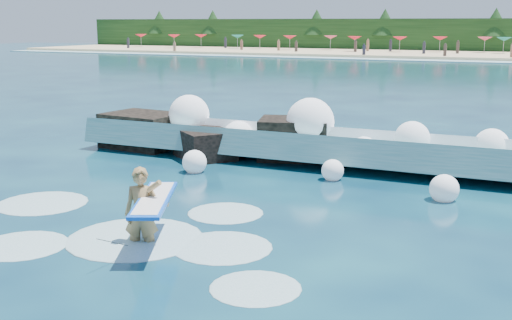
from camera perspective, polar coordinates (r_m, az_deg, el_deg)
The scene contains 11 objects.
ground at distance 14.73m, azimuth -8.64°, elevation -5.54°, with size 200.00×200.00×0.00m, color #07223D.
beach at distance 90.10m, azimuth 20.09°, elevation 8.72°, with size 140.00×20.00×0.40m, color tan.
wet_band at distance 79.17m, azimuth 19.36°, elevation 8.28°, with size 140.00×5.00×0.08m, color silver.
treeline at distance 99.98m, azimuth 20.72°, elevation 10.26°, with size 140.00×4.00×5.00m, color black.
breaking_wave at distance 20.58m, azimuth 6.37°, elevation 1.08°, with size 17.10×2.70×1.47m.
rock_cluster at distance 22.26m, azimuth -4.42°, elevation 1.90°, with size 8.46×3.61×1.56m.
surfer_with_board at distance 13.17m, azimuth -9.88°, elevation -4.47°, with size 1.66×3.03×1.93m.
wave_spray at distance 20.59m, azimuth 4.19°, elevation 2.51°, with size 14.72×4.28×2.14m.
surf_foam at distance 14.18m, azimuth -11.10°, elevation -6.33°, with size 9.00×5.61×0.14m.
beach_umbrellas at distance 92.20m, azimuth 20.53°, elevation 10.03°, with size 113.11×5.56×0.50m.
beachgoers at distance 88.27m, azimuth 19.37°, elevation 9.31°, with size 101.48×13.31×1.92m.
Camera 1 is at (7.83, -11.66, 4.44)m, focal length 45.00 mm.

